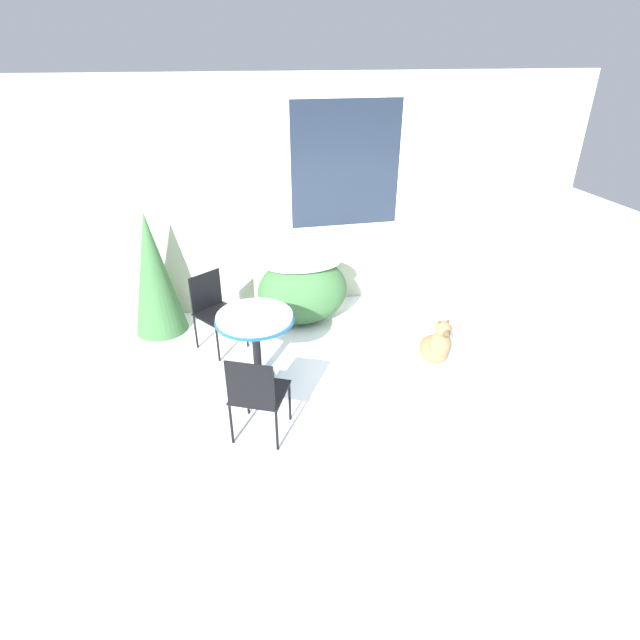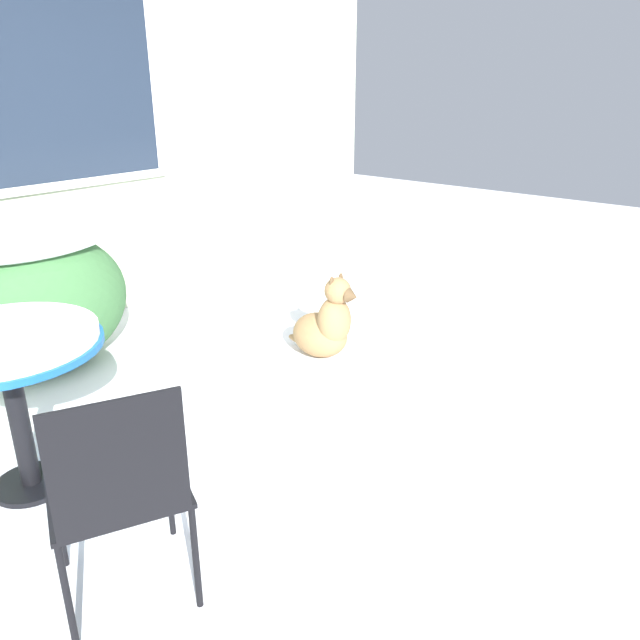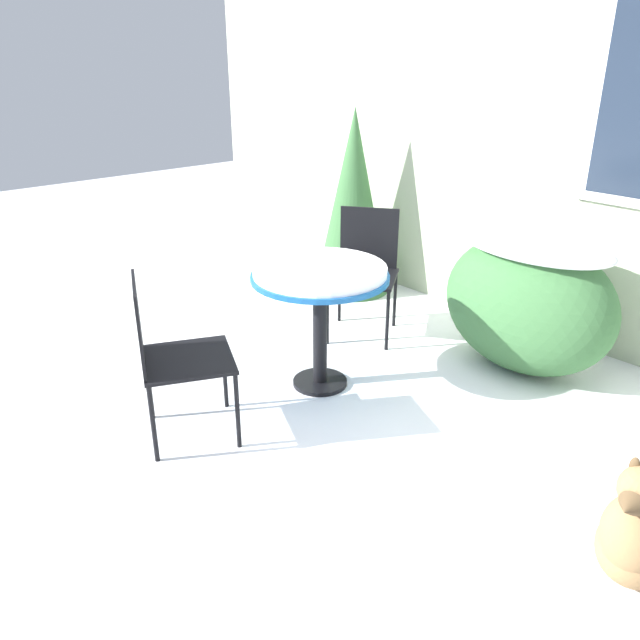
% 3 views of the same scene
% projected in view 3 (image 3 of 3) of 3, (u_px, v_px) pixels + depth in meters
% --- Properties ---
extents(ground_plane, '(16.00, 16.00, 0.00)m').
position_uv_depth(ground_plane, '(342.00, 468.00, 3.06)').
color(ground_plane, white).
extents(house_wall, '(8.00, 0.10, 2.87)m').
position_uv_depth(house_wall, '(612.00, 125.00, 3.79)').
color(house_wall, '#B2BC9E').
rests_on(house_wall, ground_plane).
extents(shrub_left, '(1.12, 0.70, 0.87)m').
position_uv_depth(shrub_left, '(529.00, 300.00, 3.84)').
color(shrub_left, '#386638').
rests_on(shrub_left, ground_plane).
extents(evergreen_bush, '(0.63, 0.63, 1.50)m').
position_uv_depth(evergreen_bush, '(353.00, 203.00, 5.05)').
color(evergreen_bush, '#386638').
rests_on(evergreen_bush, ground_plane).
extents(patio_table, '(0.80, 0.80, 0.76)m').
position_uv_depth(patio_table, '(320.00, 284.00, 3.57)').
color(patio_table, black).
rests_on(patio_table, ground_plane).
extents(patio_chair_near_table, '(0.63, 0.63, 0.88)m').
position_uv_depth(patio_chair_near_table, '(365.00, 267.00, 4.38)').
color(patio_chair_near_table, black).
rests_on(patio_chair_near_table, ground_plane).
extents(patio_chair_far_side, '(0.60, 0.60, 0.88)m').
position_uv_depth(patio_chair_far_side, '(171.00, 352.00, 3.14)').
color(patio_chair_far_side, black).
rests_on(patio_chair_far_side, ground_plane).
extents(dog, '(0.32, 0.57, 0.59)m').
position_uv_depth(dog, '(639.00, 537.00, 2.33)').
color(dog, '#937047').
rests_on(dog, ground_plane).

